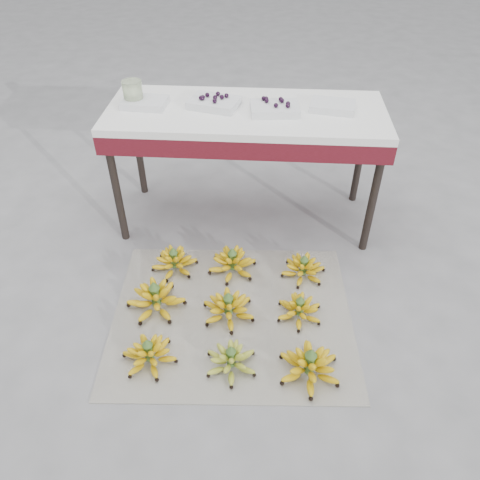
# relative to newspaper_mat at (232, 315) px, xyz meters

# --- Properties ---
(ground) EXTENTS (60.00, 60.00, 0.00)m
(ground) POSITION_rel_newspaper_mat_xyz_m (-0.11, -0.00, -0.00)
(ground) COLOR slate
(ground) RESTS_ON ground
(newspaper_mat) EXTENTS (1.30, 1.12, 0.01)m
(newspaper_mat) POSITION_rel_newspaper_mat_xyz_m (0.00, 0.00, 0.00)
(newspaper_mat) COLOR silver
(newspaper_mat) RESTS_ON ground
(bunch_front_left) EXTENTS (0.33, 0.33, 0.16)m
(bunch_front_left) POSITION_rel_newspaper_mat_xyz_m (-0.37, -0.32, 0.06)
(bunch_front_left) COLOR #DCC309
(bunch_front_left) RESTS_ON newspaper_mat
(bunch_front_center) EXTENTS (0.29, 0.29, 0.15)m
(bunch_front_center) POSITION_rel_newspaper_mat_xyz_m (0.02, -0.32, 0.06)
(bunch_front_center) COLOR olive
(bunch_front_center) RESTS_ON newspaper_mat
(bunch_front_right) EXTENTS (0.36, 0.36, 0.18)m
(bunch_front_right) POSITION_rel_newspaper_mat_xyz_m (0.38, -0.34, 0.06)
(bunch_front_right) COLOR #DCC309
(bunch_front_right) RESTS_ON newspaper_mat
(bunch_mid_left) EXTENTS (0.39, 0.39, 0.19)m
(bunch_mid_left) POSITION_rel_newspaper_mat_xyz_m (-0.41, 0.03, 0.07)
(bunch_mid_left) COLOR #DCC309
(bunch_mid_left) RESTS_ON newspaper_mat
(bunch_mid_center) EXTENTS (0.36, 0.36, 0.17)m
(bunch_mid_center) POSITION_rel_newspaper_mat_xyz_m (-0.02, -0.00, 0.06)
(bunch_mid_center) COLOR #DCC309
(bunch_mid_center) RESTS_ON newspaper_mat
(bunch_mid_right) EXTENTS (0.30, 0.30, 0.15)m
(bunch_mid_right) POSITION_rel_newspaper_mat_xyz_m (0.35, 0.02, 0.05)
(bunch_mid_right) COLOR #DCC309
(bunch_mid_right) RESTS_ON newspaper_mat
(bunch_back_left) EXTENTS (0.27, 0.27, 0.16)m
(bunch_back_left) POSITION_rel_newspaper_mat_xyz_m (-0.36, 0.34, 0.06)
(bunch_back_left) COLOR #DCC309
(bunch_back_left) RESTS_ON newspaper_mat
(bunch_back_center) EXTENTS (0.29, 0.29, 0.17)m
(bunch_back_center) POSITION_rel_newspaper_mat_xyz_m (-0.03, 0.34, 0.06)
(bunch_back_center) COLOR #DCC309
(bunch_back_center) RESTS_ON newspaper_mat
(bunch_back_right) EXTENTS (0.28, 0.28, 0.15)m
(bunch_back_right) POSITION_rel_newspaper_mat_xyz_m (0.38, 0.33, 0.06)
(bunch_back_right) COLOR #DCC309
(bunch_back_right) RESTS_ON newspaper_mat
(vendor_table) EXTENTS (1.60, 0.64, 0.77)m
(vendor_table) POSITION_rel_newspaper_mat_xyz_m (0.02, 0.87, 0.68)
(vendor_table) COLOR black
(vendor_table) RESTS_ON ground
(tray_far_left) EXTENTS (0.26, 0.20, 0.04)m
(tray_far_left) POSITION_rel_newspaper_mat_xyz_m (-0.57, 0.88, 0.78)
(tray_far_left) COLOR silver
(tray_far_left) RESTS_ON vendor_table
(tray_left) EXTENTS (0.31, 0.26, 0.07)m
(tray_left) POSITION_rel_newspaper_mat_xyz_m (-0.17, 0.90, 0.79)
(tray_left) COLOR silver
(tray_left) RESTS_ON vendor_table
(tray_right) EXTENTS (0.29, 0.22, 0.07)m
(tray_right) POSITION_rel_newspaper_mat_xyz_m (0.18, 0.84, 0.79)
(tray_right) COLOR silver
(tray_right) RESTS_ON vendor_table
(tray_far_right) EXTENTS (0.27, 0.22, 0.04)m
(tray_far_right) POSITION_rel_newspaper_mat_xyz_m (0.51, 0.91, 0.78)
(tray_far_right) COLOR silver
(tray_far_right) RESTS_ON vendor_table
(glass_jar) EXTENTS (0.14, 0.14, 0.14)m
(glass_jar) POSITION_rel_newspaper_mat_xyz_m (-0.63, 0.89, 0.83)
(glass_jar) COLOR beige
(glass_jar) RESTS_ON vendor_table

